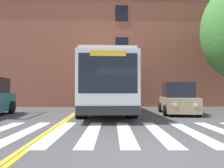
% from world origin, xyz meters
% --- Properties ---
extents(ground_plane, '(120.00, 120.00, 0.00)m').
position_xyz_m(ground_plane, '(0.00, 0.00, 0.00)').
color(ground_plane, '#424244').
extents(crosswalk, '(13.68, 4.73, 0.01)m').
position_xyz_m(crosswalk, '(-0.32, 2.49, 0.00)').
color(crosswalk, white).
rests_on(crosswalk, ground).
extents(lane_line_yellow_inner, '(0.12, 36.00, 0.01)m').
position_xyz_m(lane_line_yellow_inner, '(-2.90, 16.49, 0.00)').
color(lane_line_yellow_inner, gold).
rests_on(lane_line_yellow_inner, ground).
extents(lane_line_yellow_outer, '(0.12, 36.00, 0.01)m').
position_xyz_m(lane_line_yellow_outer, '(-2.74, 16.49, 0.00)').
color(lane_line_yellow_outer, gold).
rests_on(lane_line_yellow_outer, ground).
extents(city_bus, '(3.18, 12.36, 3.22)m').
position_xyz_m(city_bus, '(-0.96, 10.03, 1.76)').
color(city_bus, white).
rests_on(city_bus, ground).
extents(car_tan_far_lane, '(2.35, 3.96, 1.85)m').
position_xyz_m(car_tan_far_lane, '(3.32, 8.15, 0.84)').
color(car_tan_far_lane, tan).
rests_on(car_tan_far_lane, ground).
extents(building_facade, '(43.48, 10.04, 10.18)m').
position_xyz_m(building_facade, '(0.46, 19.31, 5.09)').
color(building_facade, '#9E5642').
rests_on(building_facade, ground).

